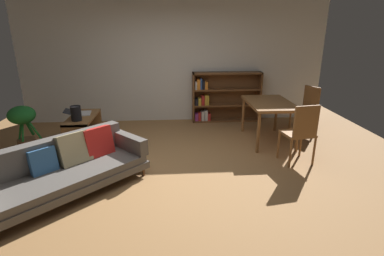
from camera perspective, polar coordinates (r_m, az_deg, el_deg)
The scene contains 11 objects.
ground_plane at distance 4.66m, azimuth -2.56°, elevation -8.04°, with size 8.16×8.16×0.00m, color #9E7042.
back_wall_panel at distance 6.90m, azimuth -3.38°, elevation 12.50°, with size 6.80×0.10×2.70m, color silver.
fabric_couch at distance 4.33m, azimuth -22.89°, elevation -6.83°, with size 2.07×2.04×0.74m.
media_console at distance 5.75m, azimuth -19.85°, elevation -0.79°, with size 0.43×1.01×0.59m.
open_laptop at distance 5.81m, azimuth -20.69°, elevation 2.72°, with size 0.49×0.38×0.09m.
desk_speaker at distance 5.39m, azimuth -21.20°, elevation 2.62°, with size 0.17×0.17×0.25m.
potted_floor_plant at distance 5.86m, azimuth -29.44°, elevation 0.76°, with size 0.53×0.47×0.84m.
dining_table at distance 5.80m, azimuth 14.53°, elevation 4.01°, with size 0.80×1.22×0.76m.
dining_chair_near at distance 6.62m, azimuth 21.04°, elevation 3.82°, with size 0.53×0.54×0.94m.
dining_chair_far at distance 4.97m, azimuth 20.00°, elevation -0.50°, with size 0.51×0.47×0.99m.
bookshelf at distance 6.97m, azimuth 5.67°, elevation 5.81°, with size 1.57×0.29×1.13m.
Camera 1 is at (-0.09, -4.16, 2.10)m, focal length 28.03 mm.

